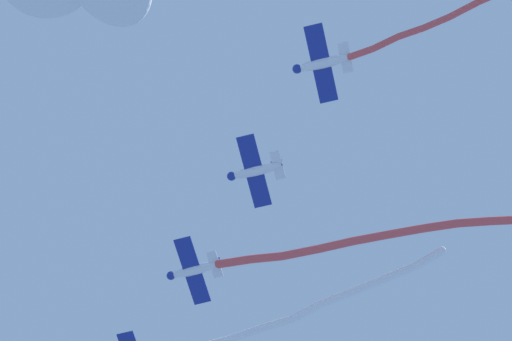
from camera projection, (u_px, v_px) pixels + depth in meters
The scene contains 5 objects.
smoke_trail_lead at pixel (302, 310), 87.59m from camera, with size 19.57×23.93×1.64m.
airplane_left_wing at pixel (193, 270), 85.85m from camera, with size 6.14×6.40×1.82m.
smoke_trail_left_wing at pixel (370, 240), 84.36m from camera, with size 24.10×18.73×1.54m.
airplane_right_wing at pixel (255, 171), 82.59m from camera, with size 6.05×6.48×1.82m.
airplane_slot at pixel (321, 63), 79.33m from camera, with size 6.01×6.52×1.82m.
Camera 1 is at (15.86, 52.50, 7.08)m, focal length 62.25 mm.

